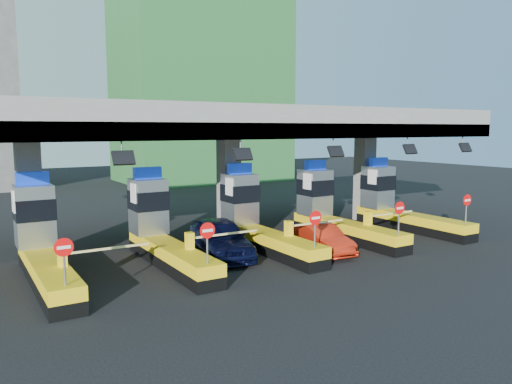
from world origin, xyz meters
TOP-DOWN VIEW (x-y plane):
  - ground at (0.00, 0.00)m, footprint 120.00×120.00m
  - toll_canopy at (0.00, 2.87)m, footprint 28.00×12.09m
  - toll_lane_far_left at (-10.00, 0.28)m, footprint 4.43×8.00m
  - toll_lane_left at (-5.00, 0.28)m, footprint 4.43×8.00m
  - toll_lane_center at (0.00, 0.28)m, footprint 4.43×8.00m
  - toll_lane_right at (5.00, 0.28)m, footprint 4.43×8.00m
  - toll_lane_far_right at (10.00, 0.28)m, footprint 4.43×8.00m
  - bg_building_scaffold at (12.00, 32.00)m, footprint 18.00×12.00m
  - van at (-2.39, -0.61)m, footprint 3.11×5.63m
  - red_car at (2.15, -2.45)m, footprint 2.08×4.31m

SIDE VIEW (x-z plane):
  - ground at x=0.00m, z-range 0.00..0.00m
  - red_car at x=2.15m, z-range 0.00..1.36m
  - van at x=-2.39m, z-range 0.00..1.81m
  - toll_lane_far_left at x=-10.00m, z-range -0.68..3.47m
  - toll_lane_left at x=-5.00m, z-range -0.68..3.47m
  - toll_lane_center at x=0.00m, z-range -0.68..3.47m
  - toll_lane_right at x=5.00m, z-range -0.68..3.47m
  - toll_lane_far_right at x=10.00m, z-range -0.68..3.47m
  - toll_canopy at x=0.00m, z-range 2.63..9.63m
  - bg_building_scaffold at x=12.00m, z-range 0.00..28.00m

